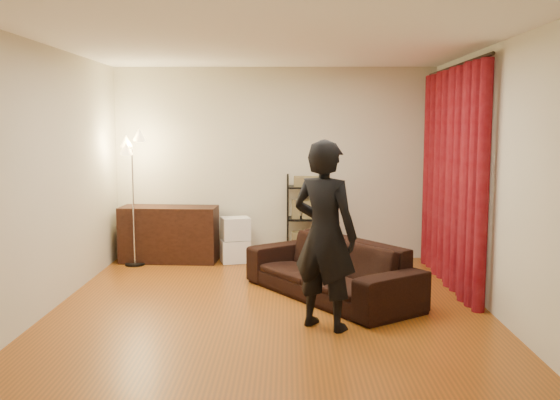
{
  "coord_description": "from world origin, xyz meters",
  "views": [
    {
      "loc": [
        0.18,
        -6.31,
        1.9
      ],
      "look_at": [
        0.1,
        0.3,
        1.1
      ],
      "focal_mm": 40.0,
      "sensor_mm": 36.0,
      "label": 1
    }
  ],
  "objects_px": {
    "floor_lamp": "(133,201)",
    "media_cabinet": "(169,234)",
    "person": "(325,235)",
    "sofa": "(330,269)",
    "wire_shelf": "(308,219)",
    "storage_boxes": "(235,240)"
  },
  "relations": [
    {
      "from": "sofa",
      "to": "floor_lamp",
      "type": "height_order",
      "value": "floor_lamp"
    },
    {
      "from": "wire_shelf",
      "to": "media_cabinet",
      "type": "bearing_deg",
      "value": 155.56
    },
    {
      "from": "media_cabinet",
      "to": "wire_shelf",
      "type": "height_order",
      "value": "wire_shelf"
    },
    {
      "from": "sofa",
      "to": "person",
      "type": "bearing_deg",
      "value": -42.2
    },
    {
      "from": "floor_lamp",
      "to": "media_cabinet",
      "type": "bearing_deg",
      "value": 29.09
    },
    {
      "from": "floor_lamp",
      "to": "wire_shelf",
      "type": "bearing_deg",
      "value": 6.13
    },
    {
      "from": "media_cabinet",
      "to": "floor_lamp",
      "type": "distance_m",
      "value": 0.7
    },
    {
      "from": "sofa",
      "to": "storage_boxes",
      "type": "relative_size",
      "value": 3.43
    },
    {
      "from": "media_cabinet",
      "to": "wire_shelf",
      "type": "bearing_deg",
      "value": 3.31
    },
    {
      "from": "sofa",
      "to": "wire_shelf",
      "type": "xyz_separation_m",
      "value": [
        -0.19,
        1.8,
        0.29
      ]
    },
    {
      "from": "person",
      "to": "wire_shelf",
      "type": "height_order",
      "value": "person"
    },
    {
      "from": "storage_boxes",
      "to": "wire_shelf",
      "type": "bearing_deg",
      "value": 3.38
    },
    {
      "from": "person",
      "to": "media_cabinet",
      "type": "distance_m",
      "value": 3.51
    },
    {
      "from": "storage_boxes",
      "to": "sofa",
      "type": "bearing_deg",
      "value": -55.41
    },
    {
      "from": "person",
      "to": "storage_boxes",
      "type": "xyz_separation_m",
      "value": [
        -1.07,
        2.8,
        -0.57
      ]
    },
    {
      "from": "sofa",
      "to": "floor_lamp",
      "type": "bearing_deg",
      "value": -156.44
    },
    {
      "from": "storage_boxes",
      "to": "floor_lamp",
      "type": "relative_size",
      "value": 0.36
    },
    {
      "from": "floor_lamp",
      "to": "person",
      "type": "bearing_deg",
      "value": -47.04
    },
    {
      "from": "storage_boxes",
      "to": "floor_lamp",
      "type": "distance_m",
      "value": 1.48
    },
    {
      "from": "media_cabinet",
      "to": "person",
      "type": "bearing_deg",
      "value": -52.06
    },
    {
      "from": "person",
      "to": "media_cabinet",
      "type": "height_order",
      "value": "person"
    },
    {
      "from": "storage_boxes",
      "to": "floor_lamp",
      "type": "xyz_separation_m",
      "value": [
        -1.35,
        -0.19,
        0.57
      ]
    }
  ]
}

